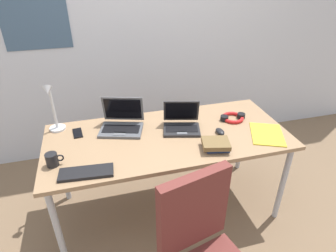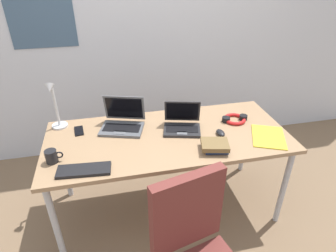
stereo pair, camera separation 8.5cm
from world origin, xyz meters
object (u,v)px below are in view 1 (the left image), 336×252
book_stack (216,144)px  paper_folder_mid_desk (267,134)px  desk_lamp (52,108)px  headphones (233,117)px  computer_mouse (220,132)px  cell_phone (78,133)px  laptop_by_keyboard (122,123)px  external_keyboard (86,173)px  laptop_back_right (181,124)px  coffee_mug (52,160)px

book_stack → paper_folder_mid_desk: size_ratio=0.69×
desk_lamp → headphones: bearing=-7.4°
computer_mouse → cell_phone: bearing=161.4°
laptop_by_keyboard → external_keyboard: size_ratio=1.16×
external_keyboard → desk_lamp: bearing=114.3°
book_stack → desk_lamp: bearing=153.8°
desk_lamp → laptop_by_keyboard: size_ratio=1.05×
computer_mouse → paper_folder_mid_desk: 0.35m
desk_lamp → laptop_back_right: 0.96m
desk_lamp → computer_mouse: (1.18, -0.36, -0.18)m
laptop_back_right → book_stack: size_ratio=1.52×
external_keyboard → paper_folder_mid_desk: bearing=9.8°
laptop_back_right → paper_folder_mid_desk: (0.59, -0.25, -0.04)m
laptop_back_right → coffee_mug: (-0.93, -0.22, 0.00)m
cell_phone → desk_lamp: bearing=147.1°
book_stack → paper_folder_mid_desk: 0.45m
paper_folder_mid_desk → coffee_mug: coffee_mug is taller
computer_mouse → coffee_mug: size_ratio=0.85×
desk_lamp → external_keyboard: 0.63m
book_stack → coffee_mug: (-1.08, 0.10, 0.01)m
paper_folder_mid_desk → coffee_mug: 1.52m
laptop_by_keyboard → book_stack: size_ratio=1.77×
book_stack → coffee_mug: coffee_mug is taller
book_stack → coffee_mug: bearing=174.6°
cell_phone → headphones: 1.23m
cell_phone → book_stack: (0.93, -0.45, 0.03)m
external_keyboard → headphones: (1.18, 0.39, 0.01)m
cell_phone → headphones: bearing=-10.7°
laptop_back_right → book_stack: 0.35m
headphones → coffee_mug: size_ratio=1.89×
cell_phone → book_stack: bearing=-32.0°
coffee_mug → book_stack: bearing=-5.4°
external_keyboard → book_stack: size_ratio=1.53×
book_stack → coffee_mug: size_ratio=1.90×
laptop_back_right → coffee_mug: 0.95m
coffee_mug → laptop_back_right: bearing=13.2°
desk_lamp → paper_folder_mid_desk: desk_lamp is taller
desk_lamp → external_keyboard: desk_lamp is taller
laptop_back_right → computer_mouse: size_ratio=3.41×
headphones → laptop_by_keyboard: bearing=174.3°
laptop_by_keyboard → headphones: laptop_by_keyboard is taller
headphones → book_stack: book_stack is taller
computer_mouse → headphones: (0.19, 0.18, -0.00)m
laptop_back_right → external_keyboard: size_ratio=0.99×
desk_lamp → computer_mouse: desk_lamp is taller
laptop_by_keyboard → paper_folder_mid_desk: 1.10m
laptop_by_keyboard → external_keyboard: (-0.28, -0.48, -0.04)m
desk_lamp → cell_phone: desk_lamp is taller
external_keyboard → computer_mouse: size_ratio=3.44×
external_keyboard → cell_phone: external_keyboard is taller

